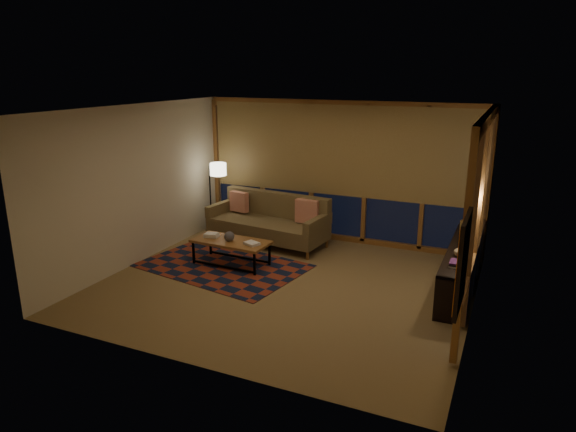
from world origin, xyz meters
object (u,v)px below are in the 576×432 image
at_px(coffee_table, 231,253).
at_px(floor_lamp, 210,196).
at_px(bookshelf, 461,268).
at_px(sofa, 267,220).

distance_m(coffee_table, floor_lamp, 2.14).
bearing_deg(bookshelf, sofa, 169.78).
bearing_deg(coffee_table, floor_lamp, 134.08).
xyz_separation_m(sofa, bookshelf, (3.62, -0.65, -0.14)).
bearing_deg(coffee_table, bookshelf, 11.70).
height_order(sofa, coffee_table, sofa).
bearing_deg(sofa, floor_lamp, 174.88).
relative_size(sofa, bookshelf, 0.88).
distance_m(floor_lamp, bookshelf, 5.18).
bearing_deg(coffee_table, sofa, 89.11).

